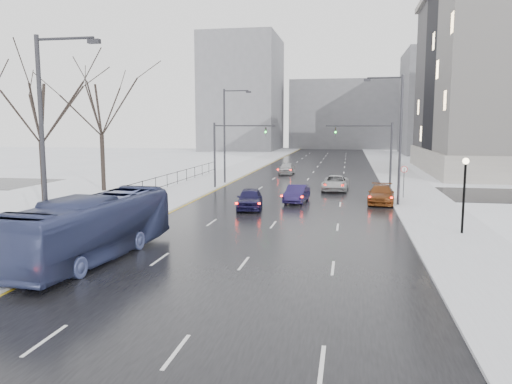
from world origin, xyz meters
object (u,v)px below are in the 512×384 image
Objects in this scene: streetlight_l_far at (227,131)px; bus at (94,227)px; no_uturn_sign at (404,172)px; tree_park_e at (104,192)px; streetlight_l_near at (47,140)px; sedan_center_near at (250,199)px; tree_park_d at (45,209)px; sedan_right_far at (381,194)px; sedan_center_far at (287,168)px; mast_signal_left at (225,147)px; streetlight_r_mid at (397,134)px; sedan_right_cross at (335,183)px; sedan_right_near at (297,194)px; mast_signal_right at (379,149)px; lamppost_r_mid at (465,185)px.

bus is at bearing -87.81° from streetlight_l_far.
bus reaches higher than no_uturn_sign.
streetlight_l_far is at bearing 38.57° from tree_park_e.
sedan_center_near is (5.54, 16.63, -4.80)m from streetlight_l_near.
streetlight_l_near is 4.50m from bus.
tree_park_d reaches higher than no_uturn_sign.
sedan_center_far is (-10.35, 22.29, 0.02)m from sedan_right_far.
streetlight_l_far is 1.54× the size of mast_signal_left.
streetlight_r_mid is 10.94m from sedan_right_cross.
streetlight_r_mid is 3.70× the size of no_uturn_sign.
tree_park_d is 2.75× the size of sedan_center_near.
tree_park_e is 25.17m from bus.
sedan_center_far is (5.02, 43.56, -4.84)m from streetlight_l_near.
tree_park_d is 2.93× the size of sedan_right_near.
mast_signal_right is 0.60× the size of bus.
lamppost_r_mid is 0.94× the size of sedan_center_near.
mast_signal_right is (15.49, -4.00, -1.51)m from streetlight_l_far.
streetlight_l_near is 2.20× the size of sedan_center_near.
streetlight_l_far is at bearing 155.27° from no_uturn_sign.
tree_park_d is 1.16× the size of bus.
streetlight_r_mid reaches higher than sedan_right_far.
mast_signal_right is 1.26× the size of sedan_right_cross.
bus is 15.76m from sedan_center_near.
tree_park_e is 12.29m from mast_signal_left.
tree_park_e reaches higher than bus.
lamppost_r_mid is at bearing -82.67° from no_uturn_sign.
streetlight_l_near is 3.70× the size of no_uturn_sign.
lamppost_r_mid reaches higher than sedan_right_cross.
tree_park_e is 14.01m from streetlight_l_far.
bus is (1.17, -30.49, -4.08)m from streetlight_l_far.
sedan_right_far is at bearing -34.91° from streetlight_l_far.
streetlight_r_mid reaches higher than sedan_right_near.
bus is at bearing -118.41° from mast_signal_right.
tree_park_e is 17.25m from sedan_center_near.
mast_signal_right and mast_signal_left have the same top height.
streetlight_l_near is (9.63, -14.00, 5.62)m from tree_park_d.
lamppost_r_mid reaches higher than sedan_right_far.
mast_signal_left is 1.43× the size of sedan_center_near.
sedan_center_far reaches higher than sedan_right_cross.
no_uturn_sign reaches higher than sedan_right_cross.
streetlight_r_mid is at bearing -104.48° from no_uturn_sign.
tree_park_e reaches higher than no_uturn_sign.
sedan_right_cross is at bearing 119.35° from streetlight_r_mid.
sedan_right_near is 8.56m from sedan_right_cross.
sedan_right_far is at bearing 54.16° from streetlight_l_near.
sedan_center_near is at bearing -150.07° from sedan_right_far.
streetlight_l_near is (-16.33, -20.00, 0.00)m from streetlight_r_mid.
streetlight_l_near is 18.18m from sedan_center_near.
lamppost_r_mid is 0.99× the size of sedan_center_far.
mast_signal_left is (0.84, 28.00, -1.51)m from streetlight_l_near.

